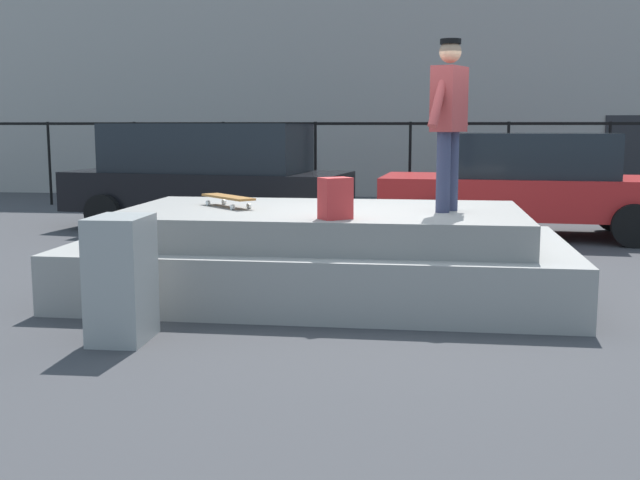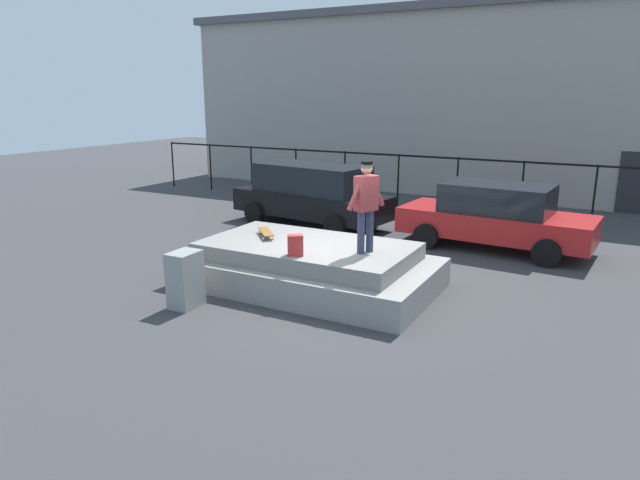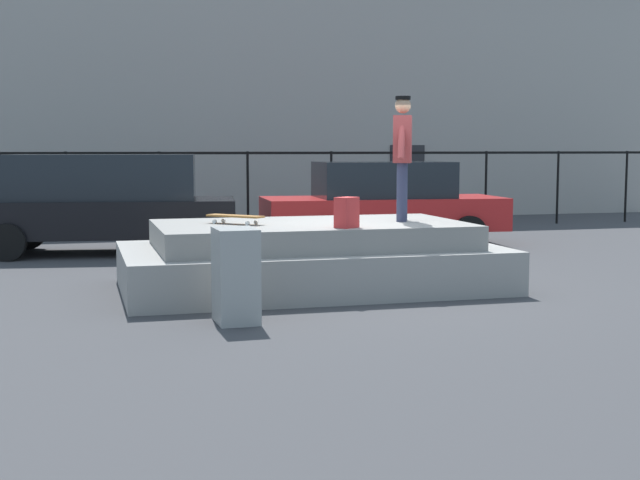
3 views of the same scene
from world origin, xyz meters
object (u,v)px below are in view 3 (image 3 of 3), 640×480
skateboard (235,217)px  car_black_hatchback_near (102,202)px  car_red_sedan_mid (383,203)px  utility_box (236,276)px  backpack (347,213)px  skateboarder (403,149)px

skateboard → car_black_hatchback_near: size_ratio=0.15×
skateboard → car_red_sedan_mid: (3.75, 4.68, -0.16)m
car_black_hatchback_near → utility_box: size_ratio=4.79×
car_black_hatchback_near → car_red_sedan_mid: size_ratio=1.04×
backpack → car_red_sedan_mid: (2.48, 5.60, -0.25)m
backpack → car_black_hatchback_near: 6.41m
backpack → car_red_sedan_mid: bearing=-149.0°
skateboarder → car_black_hatchback_near: 6.37m
skateboarder → car_red_sedan_mid: size_ratio=0.36×
skateboarder → utility_box: size_ratio=1.65×
car_black_hatchback_near → car_red_sedan_mid: (5.35, -0.13, -0.10)m
car_red_sedan_mid → utility_box: (-4.12, -6.79, -0.32)m
car_black_hatchback_near → utility_box: car_black_hatchback_near is taller
skateboarder → backpack: 1.54m
utility_box → backpack: bearing=34.5°
backpack → utility_box: 2.11m
skateboard → utility_box: bearing=-99.9°
utility_box → car_black_hatchback_near: bearing=98.7°
skateboard → car_red_sedan_mid: car_red_sedan_mid is taller
skateboarder → utility_box: skateboarder is taller
backpack → car_black_hatchback_near: size_ratio=0.08×
car_black_hatchback_near → car_red_sedan_mid: bearing=-1.4°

